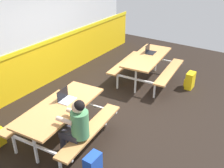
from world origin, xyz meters
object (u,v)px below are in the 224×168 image
object	(u,v)px
laptop_silver	(66,98)
satchel_spare	(190,81)
laptop_dark	(150,51)
backpack_dark	(92,166)
student_nearer	(76,125)
picnic_table_left	(61,114)
picnic_table_right	(147,62)

from	to	relation	value
laptop_silver	satchel_spare	world-z (taller)	laptop_silver
laptop_dark	backpack_dark	xyz separation A→B (m)	(-3.79, -0.91, -0.57)
student_nearer	laptop_silver	size ratio (longest dim) A/B	3.55
picnic_table_left	picnic_table_right	bearing A→B (deg)	-4.01
satchel_spare	student_nearer	bearing A→B (deg)	168.03
student_nearer	laptop_dark	world-z (taller)	student_nearer
laptop_dark	satchel_spare	bearing A→B (deg)	-89.30
picnic_table_right	backpack_dark	xyz separation A→B (m)	(-3.53, -0.84, -0.36)
picnic_table_left	picnic_table_right	world-z (taller)	same
picnic_table_right	backpack_dark	bearing A→B (deg)	-166.59
picnic_table_right	satchel_spare	xyz separation A→B (m)	(0.27, -1.13, -0.36)
backpack_dark	student_nearer	bearing A→B (deg)	66.82
picnic_table_right	student_nearer	size ratio (longest dim) A/B	1.60
satchel_spare	picnic_table_right	bearing A→B (deg)	103.51
laptop_silver	laptop_dark	distance (m)	3.14
student_nearer	backpack_dark	bearing A→B (deg)	-113.18
picnic_table_left	student_nearer	world-z (taller)	student_nearer
picnic_table_left	student_nearer	size ratio (longest dim) A/B	1.60
picnic_table_left	satchel_spare	xyz separation A→B (m)	(3.35, -1.35, -0.36)
picnic_table_left	picnic_table_right	distance (m)	3.09
picnic_table_left	student_nearer	bearing A→B (deg)	-113.40
laptop_silver	laptop_dark	world-z (taller)	same
student_nearer	laptop_silver	bearing A→B (deg)	54.43
student_nearer	backpack_dark	xyz separation A→B (m)	(-0.20, -0.47, -0.49)
picnic_table_right	laptop_dark	distance (m)	0.34
picnic_table_right	student_nearer	distance (m)	3.35
picnic_table_right	backpack_dark	distance (m)	3.65
picnic_table_left	student_nearer	xyz separation A→B (m)	(-0.25, -0.58, 0.13)
picnic_table_left	laptop_silver	world-z (taller)	laptop_silver
picnic_table_right	satchel_spare	bearing A→B (deg)	-76.49
picnic_table_right	laptop_dark	bearing A→B (deg)	13.79
satchel_spare	laptop_dark	bearing A→B (deg)	90.70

